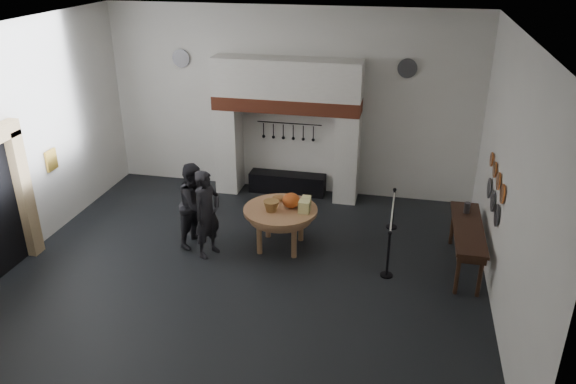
% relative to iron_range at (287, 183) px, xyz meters
% --- Properties ---
extents(floor, '(9.00, 8.00, 0.02)m').
position_rel_iron_range_xyz_m(floor, '(0.00, -3.72, -0.25)').
color(floor, black).
rests_on(floor, ground).
extents(ceiling, '(9.00, 8.00, 0.02)m').
position_rel_iron_range_xyz_m(ceiling, '(0.00, -3.72, 4.25)').
color(ceiling, silver).
rests_on(ceiling, wall_back).
extents(wall_back, '(9.00, 0.02, 4.50)m').
position_rel_iron_range_xyz_m(wall_back, '(0.00, 0.28, 2.00)').
color(wall_back, silver).
rests_on(wall_back, floor).
extents(wall_front, '(9.00, 0.02, 4.50)m').
position_rel_iron_range_xyz_m(wall_front, '(0.00, -7.72, 2.00)').
color(wall_front, silver).
rests_on(wall_front, floor).
extents(wall_left, '(0.02, 8.00, 4.50)m').
position_rel_iron_range_xyz_m(wall_left, '(-4.50, -3.72, 2.00)').
color(wall_left, silver).
rests_on(wall_left, floor).
extents(wall_right, '(0.02, 8.00, 4.50)m').
position_rel_iron_range_xyz_m(wall_right, '(4.50, -3.72, 2.00)').
color(wall_right, silver).
rests_on(wall_right, floor).
extents(chimney_pier_left, '(0.55, 0.70, 2.15)m').
position_rel_iron_range_xyz_m(chimney_pier_left, '(-1.48, -0.07, 0.82)').
color(chimney_pier_left, silver).
rests_on(chimney_pier_left, floor).
extents(chimney_pier_right, '(0.55, 0.70, 2.15)m').
position_rel_iron_range_xyz_m(chimney_pier_right, '(1.48, -0.07, 0.82)').
color(chimney_pier_right, silver).
rests_on(chimney_pier_right, floor).
extents(hearth_brick_band, '(3.50, 0.72, 0.32)m').
position_rel_iron_range_xyz_m(hearth_brick_band, '(0.00, -0.07, 2.06)').
color(hearth_brick_band, '#9E442B').
rests_on(hearth_brick_band, chimney_pier_left).
extents(chimney_hood, '(3.50, 0.70, 0.90)m').
position_rel_iron_range_xyz_m(chimney_hood, '(0.00, -0.07, 2.67)').
color(chimney_hood, silver).
rests_on(chimney_hood, hearth_brick_band).
extents(iron_range, '(1.90, 0.45, 0.50)m').
position_rel_iron_range_xyz_m(iron_range, '(0.00, 0.00, 0.00)').
color(iron_range, black).
rests_on(iron_range, floor).
extents(utensil_rail, '(1.60, 0.02, 0.02)m').
position_rel_iron_range_xyz_m(utensil_rail, '(0.00, 0.20, 1.50)').
color(utensil_rail, black).
rests_on(utensil_rail, wall_back).
extents(door_jamb_far, '(0.22, 0.30, 2.60)m').
position_rel_iron_range_xyz_m(door_jamb_far, '(-4.38, -4.02, 1.05)').
color(door_jamb_far, tan).
rests_on(door_jamb_far, floor).
extents(wall_plaque, '(0.05, 0.34, 0.44)m').
position_rel_iron_range_xyz_m(wall_plaque, '(-4.45, -2.92, 1.35)').
color(wall_plaque, gold).
rests_on(wall_plaque, wall_left).
extents(work_table, '(1.81, 1.81, 0.07)m').
position_rel_iron_range_xyz_m(work_table, '(0.45, -2.71, 0.59)').
color(work_table, '#AE7752').
rests_on(work_table, floor).
extents(pumpkin, '(0.36, 0.36, 0.31)m').
position_rel_iron_range_xyz_m(pumpkin, '(0.65, -2.61, 0.78)').
color(pumpkin, '#C65F1C').
rests_on(pumpkin, work_table).
extents(cheese_block_big, '(0.22, 0.22, 0.24)m').
position_rel_iron_range_xyz_m(cheese_block_big, '(0.95, -2.76, 0.74)').
color(cheese_block_big, '#E0D886').
rests_on(cheese_block_big, work_table).
extents(cheese_block_small, '(0.18, 0.18, 0.20)m').
position_rel_iron_range_xyz_m(cheese_block_small, '(0.93, -2.46, 0.72)').
color(cheese_block_small, '#DCD883').
rests_on(cheese_block_small, work_table).
extents(wicker_basket, '(0.38, 0.38, 0.22)m').
position_rel_iron_range_xyz_m(wicker_basket, '(0.30, -2.86, 0.73)').
color(wicker_basket, olive).
rests_on(wicker_basket, work_table).
extents(bread_loaf, '(0.31, 0.18, 0.13)m').
position_rel_iron_range_xyz_m(bread_loaf, '(0.35, -2.36, 0.69)').
color(bread_loaf, '#AA673C').
rests_on(bread_loaf, work_table).
extents(visitor_near, '(0.66, 0.78, 1.81)m').
position_rel_iron_range_xyz_m(visitor_near, '(-0.89, -3.32, 0.66)').
color(visitor_near, black).
rests_on(visitor_near, floor).
extents(visitor_far, '(0.86, 1.00, 1.78)m').
position_rel_iron_range_xyz_m(visitor_far, '(-1.29, -2.92, 0.64)').
color(visitor_far, black).
rests_on(visitor_far, floor).
extents(side_table, '(0.55, 2.20, 0.06)m').
position_rel_iron_range_xyz_m(side_table, '(4.10, -2.76, 0.62)').
color(side_table, '#331D12').
rests_on(side_table, floor).
extents(pewter_jug, '(0.12, 0.12, 0.22)m').
position_rel_iron_range_xyz_m(pewter_jug, '(4.10, -2.16, 0.76)').
color(pewter_jug, '#4E4D52').
rests_on(pewter_jug, side_table).
extents(copper_pan_a, '(0.03, 0.34, 0.34)m').
position_rel_iron_range_xyz_m(copper_pan_a, '(4.46, -3.52, 1.70)').
color(copper_pan_a, '#C6662D').
rests_on(copper_pan_a, wall_right).
extents(copper_pan_b, '(0.03, 0.32, 0.32)m').
position_rel_iron_range_xyz_m(copper_pan_b, '(4.46, -2.97, 1.70)').
color(copper_pan_b, '#C6662D').
rests_on(copper_pan_b, wall_right).
extents(copper_pan_c, '(0.03, 0.30, 0.30)m').
position_rel_iron_range_xyz_m(copper_pan_c, '(4.46, -2.42, 1.70)').
color(copper_pan_c, '#C6662D').
rests_on(copper_pan_c, wall_right).
extents(copper_pan_d, '(0.03, 0.28, 0.28)m').
position_rel_iron_range_xyz_m(copper_pan_d, '(4.46, -1.87, 1.70)').
color(copper_pan_d, '#C6662D').
rests_on(copper_pan_d, wall_right).
extents(pewter_plate_left, '(0.03, 0.40, 0.40)m').
position_rel_iron_range_xyz_m(pewter_plate_left, '(4.46, -3.32, 1.20)').
color(pewter_plate_left, '#4C4C51').
rests_on(pewter_plate_left, wall_right).
extents(pewter_plate_mid, '(0.03, 0.40, 0.40)m').
position_rel_iron_range_xyz_m(pewter_plate_mid, '(4.46, -2.72, 1.20)').
color(pewter_plate_mid, '#4C4C51').
rests_on(pewter_plate_mid, wall_right).
extents(pewter_plate_right, '(0.03, 0.40, 0.40)m').
position_rel_iron_range_xyz_m(pewter_plate_right, '(4.46, -2.12, 1.20)').
color(pewter_plate_right, '#4C4C51').
rests_on(pewter_plate_right, wall_right).
extents(pewter_plate_back_left, '(0.44, 0.03, 0.44)m').
position_rel_iron_range_xyz_m(pewter_plate_back_left, '(-2.70, 0.24, 2.95)').
color(pewter_plate_back_left, '#4C4C51').
rests_on(pewter_plate_back_left, wall_back).
extents(pewter_plate_back_right, '(0.44, 0.03, 0.44)m').
position_rel_iron_range_xyz_m(pewter_plate_back_right, '(2.70, 0.24, 2.95)').
color(pewter_plate_back_right, '#4C4C51').
rests_on(pewter_plate_back_right, wall_back).
extents(barrier_post_near, '(0.05, 0.05, 0.90)m').
position_rel_iron_range_xyz_m(barrier_post_near, '(2.67, -3.38, 0.20)').
color(barrier_post_near, black).
rests_on(barrier_post_near, floor).
extents(barrier_post_far, '(0.05, 0.05, 0.90)m').
position_rel_iron_range_xyz_m(barrier_post_far, '(2.67, -1.38, 0.20)').
color(barrier_post_far, black).
rests_on(barrier_post_far, floor).
extents(barrier_rope, '(0.04, 2.00, 0.04)m').
position_rel_iron_range_xyz_m(barrier_rope, '(2.67, -2.38, 0.60)').
color(barrier_rope, silver).
rests_on(barrier_rope, barrier_post_near).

